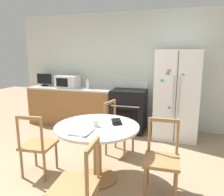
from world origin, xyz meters
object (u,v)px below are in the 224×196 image
Objects in this scene: countertop_tv at (44,79)px; wallet at (117,122)px; dining_chair_right at (162,159)px; oven_range at (129,110)px; refrigerator at (176,94)px; microwave at (68,82)px; candle_glass at (95,124)px; counter_bottle at (88,85)px; dining_chair_near at (77,187)px; dining_chair_far at (118,129)px; dining_chair_left at (38,145)px.

countertop_tv reaches higher than wallet.
dining_chair_right reaches higher than wallet.
dining_chair_right is (0.88, -2.07, -0.03)m from oven_range.
refrigerator reaches higher than microwave.
candle_glass is at bearing -144.45° from wallet.
counter_bottle reaches higher than dining_chair_near.
candle_glass is at bearing 4.71° from dining_chair_near.
refrigerator is 2.49m from microwave.
dining_chair_right is (-0.11, -2.00, -0.45)m from refrigerator.
countertop_tv reaches higher than dining_chair_far.
refrigerator is 1.96× the size of dining_chair_far.
candle_glass is at bearing -53.98° from microwave.
wallet is at bearing -16.92° from dining_chair_right.
countertop_tv is 0.41× the size of dining_chair_right.
dining_chair_left is (-1.80, -2.10, -0.45)m from refrigerator.
countertop_tv is 3.77m from dining_chair_right.
dining_chair_right reaches higher than candle_glass.
microwave is (-1.49, 0.02, 0.57)m from oven_range.
candle_glass is (-0.12, 0.80, 0.37)m from dining_chair_near.
dining_chair_right is (1.84, -2.04, -0.56)m from counter_bottle.
candle_glass is (1.52, -2.09, -0.23)m from microwave.
countertop_tv is at bearing 176.41° from microwave.
refrigerator is 1.50m from dining_chair_far.
microwave is 5.72× the size of candle_glass.
wallet is (2.43, -1.97, -0.27)m from countertop_tv.
candle_glass is 0.52× the size of wallet.
dining_chair_left is at bearing -58.65° from countertop_tv.
dining_chair_near is 0.89m from candle_glass.
refrigerator is 1.95m from counter_bottle.
countertop_tv reaches higher than candle_glass.
dining_chair_near and dining_chair_right have the same top height.
dining_chair_near is 1.00× the size of dining_chair_far.
microwave reaches higher than dining_chair_left.
dining_chair_left is at bearing -110.45° from oven_range.
counter_bottle is (1.20, -0.09, -0.07)m from countertop_tv.
oven_range is 2.25m from dining_chair_right.
dining_chair_right is (0.73, 0.81, 0.00)m from dining_chair_near.
microwave is at bearing -3.59° from countertop_tv.
candle_glass is at bearing -44.23° from countertop_tv.
oven_range is at bearing -68.92° from dining_chair_right.
wallet is at bearing 8.96° from dining_chair_left.
counter_bottle reaches higher than candle_glass.
dining_chair_far is 0.83m from wallet.
wallet is at bearing -39.04° from countertop_tv.
dining_chair_far is at bearing -1.83° from dining_chair_near.
counter_bottle is at bearing 115.80° from candle_glass.
refrigerator is 2.05m from dining_chair_right.
countertop_tv is 0.41× the size of dining_chair_near.
dining_chair_left is 0.92m from candle_glass.
countertop_tv is 2.68m from dining_chair_left.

